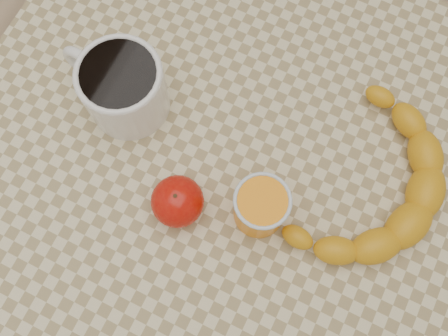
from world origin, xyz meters
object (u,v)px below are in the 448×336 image
at_px(coffee_mug, 122,86).
at_px(orange_juice_glass, 260,207).
at_px(apple, 177,201).
at_px(table, 224,187).
at_px(banana, 370,186).

xyz_separation_m(coffee_mug, orange_juice_glass, (0.24, -0.07, -0.01)).
relative_size(coffee_mug, orange_juice_glass, 1.98).
bearing_deg(apple, table, 65.11).
xyz_separation_m(coffee_mug, apple, (0.14, -0.11, -0.02)).
xyz_separation_m(apple, banana, (0.22, 0.13, -0.01)).
height_order(orange_juice_glass, apple, orange_juice_glass).
distance_m(table, apple, 0.14).
distance_m(coffee_mug, orange_juice_glass, 0.25).
bearing_deg(apple, orange_juice_glass, 20.91).
height_order(table, orange_juice_glass, orange_juice_glass).
bearing_deg(banana, orange_juice_glass, -125.47).
bearing_deg(apple, banana, 31.20).
xyz_separation_m(table, banana, (0.19, 0.06, 0.11)).
distance_m(apple, banana, 0.26).
xyz_separation_m(table, apple, (-0.03, -0.07, 0.12)).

